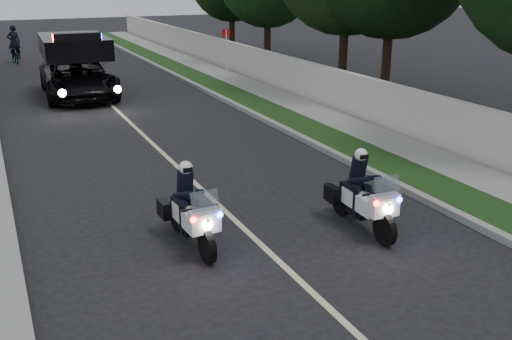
% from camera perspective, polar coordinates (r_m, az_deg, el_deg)
% --- Properties ---
extents(ground, '(120.00, 120.00, 0.00)m').
position_cam_1_polar(ground, '(10.99, -0.46, -6.47)').
color(ground, black).
rests_on(ground, ground).
extents(curb_right, '(0.20, 60.00, 0.15)m').
position_cam_1_polar(curb_right, '(21.25, -1.60, 6.18)').
color(curb_right, gray).
rests_on(curb_right, ground).
extents(grass_verge, '(1.20, 60.00, 0.16)m').
position_cam_1_polar(grass_verge, '(21.53, 0.12, 6.36)').
color(grass_verge, '#193814').
rests_on(grass_verge, ground).
extents(sidewalk_right, '(1.40, 60.00, 0.16)m').
position_cam_1_polar(sidewalk_right, '(22.10, 3.20, 6.65)').
color(sidewalk_right, gray).
rests_on(sidewalk_right, ground).
extents(property_wall, '(0.22, 60.00, 1.50)m').
position_cam_1_polar(property_wall, '(22.45, 5.51, 8.53)').
color(property_wall, beige).
rests_on(property_wall, ground).
extents(lane_marking, '(0.12, 50.00, 0.01)m').
position_cam_1_polar(lane_marking, '(20.04, -12.45, 4.77)').
color(lane_marking, '#BFB78C').
rests_on(lane_marking, ground).
extents(police_moto_left, '(0.70, 1.86, 1.56)m').
position_cam_1_polar(police_moto_left, '(10.73, -6.37, -7.24)').
color(police_moto_left, white).
rests_on(police_moto_left, ground).
extents(police_moto_right, '(0.73, 1.88, 1.58)m').
position_cam_1_polar(police_moto_right, '(11.49, 10.20, -5.61)').
color(police_moto_right, white).
rests_on(police_moto_right, ground).
extents(police_suv, '(2.85, 5.80, 2.77)m').
position_cam_1_polar(police_suv, '(24.54, -16.86, 6.90)').
color(police_suv, black).
rests_on(police_suv, ground).
extents(bicycle, '(0.66, 1.64, 0.84)m').
position_cam_1_polar(bicycle, '(35.32, -22.41, 9.69)').
color(bicycle, black).
rests_on(bicycle, ground).
extents(cyclist, '(0.71, 0.53, 1.83)m').
position_cam_1_polar(cyclist, '(35.32, -22.41, 9.69)').
color(cyclist, black).
rests_on(cyclist, ground).
extents(sign_post, '(0.43, 0.43, 2.39)m').
position_cam_1_polar(sign_post, '(27.31, -2.86, 8.80)').
color(sign_post, red).
rests_on(sign_post, ground).
extents(tree_right_b, '(6.62, 6.62, 10.33)m').
position_cam_1_polar(tree_right_b, '(25.36, 8.37, 7.86)').
color(tree_right_b, '#1A3913').
rests_on(tree_right_b, ground).
extents(tree_right_c, '(7.96, 7.96, 10.51)m').
position_cam_1_polar(tree_right_c, '(23.91, 12.41, 6.97)').
color(tree_right_c, black).
rests_on(tree_right_c, ground).
extents(tree_right_d, '(5.85, 5.85, 8.82)m').
position_cam_1_polar(tree_right_d, '(32.49, 1.11, 10.40)').
color(tree_right_d, '#173F15').
rests_on(tree_right_d, ground).
extents(tree_right_e, '(5.58, 5.58, 8.53)m').
position_cam_1_polar(tree_right_e, '(37.52, -2.34, 11.50)').
color(tree_right_e, black).
rests_on(tree_right_e, ground).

